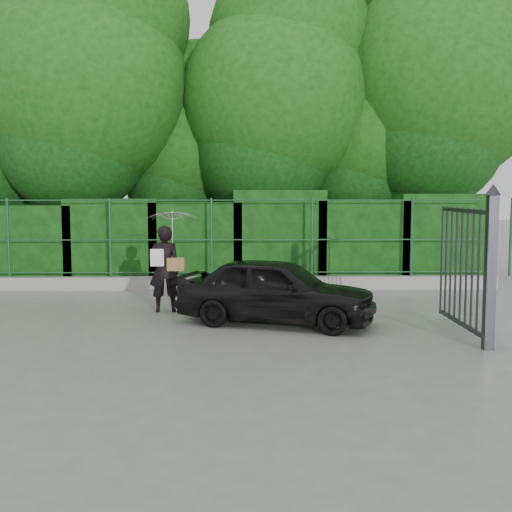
{
  "coord_description": "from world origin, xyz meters",
  "views": [
    {
      "loc": [
        1.08,
        -10.1,
        2.26
      ],
      "look_at": [
        1.34,
        1.3,
        1.1
      ],
      "focal_mm": 45.0,
      "sensor_mm": 36.0,
      "label": 1
    }
  ],
  "objects": [
    {
      "name": "car",
      "position": [
        1.68,
        0.66,
        0.57
      ],
      "size": [
        3.63,
        2.4,
        1.15
      ],
      "primitive_type": "imported",
      "rotation": [
        0.0,
        0.0,
        1.23
      ],
      "color": "black",
      "rests_on": "ground"
    },
    {
      "name": "trees",
      "position": [
        1.14,
        7.74,
        4.62
      ],
      "size": [
        17.1,
        6.15,
        8.08
      ],
      "color": "black",
      "rests_on": "ground"
    },
    {
      "name": "fence",
      "position": [
        0.22,
        4.5,
        1.2
      ],
      "size": [
        14.13,
        0.06,
        1.8
      ],
      "color": "#1B4827",
      "rests_on": "kerb"
    },
    {
      "name": "woman",
      "position": [
        -0.26,
        1.85,
        1.26
      ],
      "size": [
        0.93,
        0.95,
        1.92
      ],
      "color": "black",
      "rests_on": "ground"
    },
    {
      "name": "kerb",
      "position": [
        0.0,
        4.5,
        0.15
      ],
      "size": [
        14.0,
        0.25,
        0.3
      ],
      "primitive_type": "cube",
      "color": "#9E9E99",
      "rests_on": "ground"
    },
    {
      "name": "ground",
      "position": [
        0.0,
        0.0,
        0.0
      ],
      "size": [
        80.0,
        80.0,
        0.0
      ],
      "primitive_type": "plane",
      "color": "gray"
    },
    {
      "name": "hedge",
      "position": [
        0.12,
        5.5,
        1.04
      ],
      "size": [
        14.2,
        1.2,
        2.28
      ],
      "color": "black",
      "rests_on": "ground"
    },
    {
      "name": "gate",
      "position": [
        4.6,
        -0.72,
        1.19
      ],
      "size": [
        0.22,
        2.33,
        2.36
      ],
      "color": "#26262D",
      "rests_on": "ground"
    }
  ]
}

